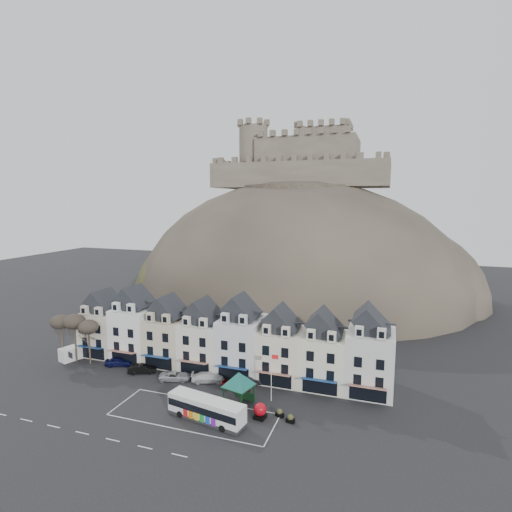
{
  "coord_description": "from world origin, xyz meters",
  "views": [
    {
      "loc": [
        25.85,
        -43.22,
        28.41
      ],
      "look_at": [
        3.08,
        24.0,
        18.41
      ],
      "focal_mm": 28.0,
      "sensor_mm": 36.0,
      "label": 1
    }
  ],
  "objects_px": {
    "red_buoy": "(260,411)",
    "white_van": "(75,352)",
    "car_white": "(208,377)",
    "car_maroon": "(236,385)",
    "bus_shelter": "(239,379)",
    "bus": "(206,408)",
    "flagpole": "(272,374)",
    "car_silver": "(175,376)",
    "car_charcoal": "(249,380)",
    "car_black": "(142,369)",
    "car_navy": "(119,362)"
  },
  "relations": [
    {
      "from": "red_buoy",
      "to": "white_van",
      "type": "distance_m",
      "value": 38.81
    },
    {
      "from": "car_white",
      "to": "car_maroon",
      "type": "relative_size",
      "value": 1.15
    },
    {
      "from": "bus_shelter",
      "to": "white_van",
      "type": "relative_size",
      "value": 1.3
    },
    {
      "from": "bus",
      "to": "flagpole",
      "type": "bearing_deg",
      "value": 59.42
    },
    {
      "from": "car_silver",
      "to": "car_charcoal",
      "type": "bearing_deg",
      "value": -97.04
    },
    {
      "from": "car_black",
      "to": "car_white",
      "type": "relative_size",
      "value": 0.87
    },
    {
      "from": "bus",
      "to": "car_white",
      "type": "bearing_deg",
      "value": 125.28
    },
    {
      "from": "car_white",
      "to": "red_buoy",
      "type": "bearing_deg",
      "value": -145.2
    },
    {
      "from": "car_navy",
      "to": "car_charcoal",
      "type": "height_order",
      "value": "car_navy"
    },
    {
      "from": "car_white",
      "to": "car_charcoal",
      "type": "bearing_deg",
      "value": -99.24
    },
    {
      "from": "bus_shelter",
      "to": "car_silver",
      "type": "relative_size",
      "value": 1.47
    },
    {
      "from": "white_van",
      "to": "car_navy",
      "type": "distance_m",
      "value": 9.58
    },
    {
      "from": "bus_shelter",
      "to": "flagpole",
      "type": "xyz_separation_m",
      "value": [
        4.15,
        2.23,
        0.45
      ]
    },
    {
      "from": "red_buoy",
      "to": "car_black",
      "type": "bearing_deg",
      "value": 163.2
    },
    {
      "from": "bus",
      "to": "car_maroon",
      "type": "bearing_deg",
      "value": 97.17
    },
    {
      "from": "car_silver",
      "to": "red_buoy",
      "type": "bearing_deg",
      "value": -130.39
    },
    {
      "from": "bus_shelter",
      "to": "car_navy",
      "type": "distance_m",
      "value": 25.13
    },
    {
      "from": "bus_shelter",
      "to": "red_buoy",
      "type": "height_order",
      "value": "bus_shelter"
    },
    {
      "from": "car_navy",
      "to": "bus_shelter",
      "type": "bearing_deg",
      "value": -124.23
    },
    {
      "from": "bus_shelter",
      "to": "car_white",
      "type": "bearing_deg",
      "value": 160.1
    },
    {
      "from": "flagpole",
      "to": "car_navy",
      "type": "xyz_separation_m",
      "value": [
        -28.51,
        3.23,
        -3.33
      ]
    },
    {
      "from": "car_black",
      "to": "car_white",
      "type": "xyz_separation_m",
      "value": [
        11.64,
        0.58,
        0.01
      ]
    },
    {
      "from": "car_silver",
      "to": "white_van",
      "type": "bearing_deg",
      "value": 65.59
    },
    {
      "from": "car_black",
      "to": "car_maroon",
      "type": "distance_m",
      "value": 16.85
    },
    {
      "from": "car_navy",
      "to": "car_silver",
      "type": "xyz_separation_m",
      "value": [
        12.05,
        -1.76,
        -0.08
      ]
    },
    {
      "from": "bus",
      "to": "car_maroon",
      "type": "xyz_separation_m",
      "value": [
        0.55,
        9.02,
        -0.93
      ]
    },
    {
      "from": "car_black",
      "to": "car_maroon",
      "type": "bearing_deg",
      "value": -116.02
    },
    {
      "from": "red_buoy",
      "to": "car_white",
      "type": "distance_m",
      "value": 13.36
    },
    {
      "from": "bus_shelter",
      "to": "car_silver",
      "type": "bearing_deg",
      "value": 177.56
    },
    {
      "from": "bus_shelter",
      "to": "car_white",
      "type": "relative_size",
      "value": 1.39
    },
    {
      "from": "car_navy",
      "to": "car_black",
      "type": "bearing_deg",
      "value": -123.74
    },
    {
      "from": "car_navy",
      "to": "car_charcoal",
      "type": "relative_size",
      "value": 1.15
    },
    {
      "from": "car_maroon",
      "to": "bus_shelter",
      "type": "bearing_deg",
      "value": -144.23
    },
    {
      "from": "red_buoy",
      "to": "car_maroon",
      "type": "height_order",
      "value": "red_buoy"
    },
    {
      "from": "bus",
      "to": "flagpole",
      "type": "distance_m",
      "value": 10.31
    },
    {
      "from": "white_van",
      "to": "car_black",
      "type": "bearing_deg",
      "value": 13.64
    },
    {
      "from": "car_silver",
      "to": "car_maroon",
      "type": "bearing_deg",
      "value": -109.2
    },
    {
      "from": "bus_shelter",
      "to": "bus",
      "type": "bearing_deg",
      "value": -100.47
    },
    {
      "from": "flagpole",
      "to": "car_maroon",
      "type": "relative_size",
      "value": 1.6
    },
    {
      "from": "flagpole",
      "to": "car_white",
      "type": "relative_size",
      "value": 1.39
    },
    {
      "from": "white_van",
      "to": "car_charcoal",
      "type": "xyz_separation_m",
      "value": [
        33.22,
        0.53,
        -0.52
      ]
    },
    {
      "from": "bus_shelter",
      "to": "car_black",
      "type": "bearing_deg",
      "value": -178.47
    },
    {
      "from": "red_buoy",
      "to": "bus_shelter",
      "type": "bearing_deg",
      "value": 146.79
    },
    {
      "from": "bus",
      "to": "car_silver",
      "type": "xyz_separation_m",
      "value": [
        -9.85,
        9.02,
        -1.0
      ]
    },
    {
      "from": "flagpole",
      "to": "car_silver",
      "type": "height_order",
      "value": "flagpole"
    },
    {
      "from": "bus",
      "to": "bus_shelter",
      "type": "bearing_deg",
      "value": 75.84
    },
    {
      "from": "bus",
      "to": "car_silver",
      "type": "bearing_deg",
      "value": 148.17
    },
    {
      "from": "bus",
      "to": "bus_shelter",
      "type": "height_order",
      "value": "bus_shelter"
    },
    {
      "from": "car_navy",
      "to": "car_black",
      "type": "xyz_separation_m",
      "value": [
        5.61,
        -1.21,
        -0.03
      ]
    },
    {
      "from": "red_buoy",
      "to": "car_white",
      "type": "relative_size",
      "value": 0.41
    }
  ]
}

